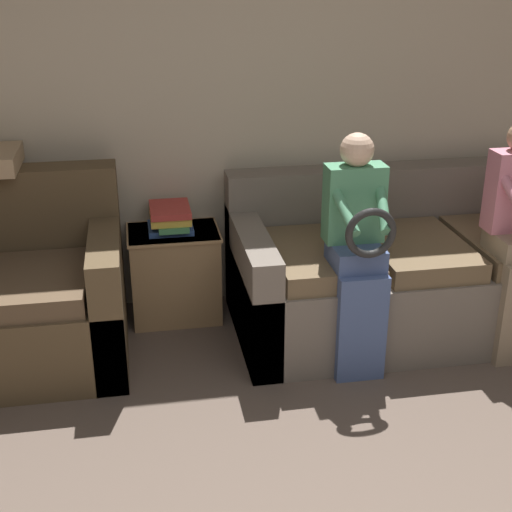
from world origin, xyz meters
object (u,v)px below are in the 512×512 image
object	(u,v)px
couch_main	(404,273)
book_stack	(171,218)
child_left_seated	(358,246)
side_shelf	(175,273)

from	to	relation	value
couch_main	book_stack	bearing A→B (deg)	165.69
child_left_seated	side_shelf	size ratio (longest dim) A/B	2.26
side_shelf	child_left_seated	bearing A→B (deg)	-40.08
child_left_seated	side_shelf	distance (m)	1.20
couch_main	child_left_seated	size ratio (longest dim) A/B	1.60
side_shelf	book_stack	bearing A→B (deg)	129.59
child_left_seated	side_shelf	world-z (taller)	child_left_seated
side_shelf	book_stack	world-z (taller)	book_stack
child_left_seated	book_stack	xyz separation A→B (m)	(-0.88, 0.74, -0.06)
child_left_seated	book_stack	world-z (taller)	child_left_seated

